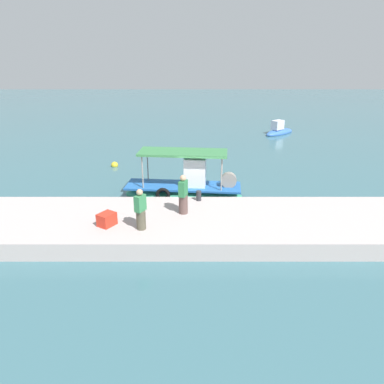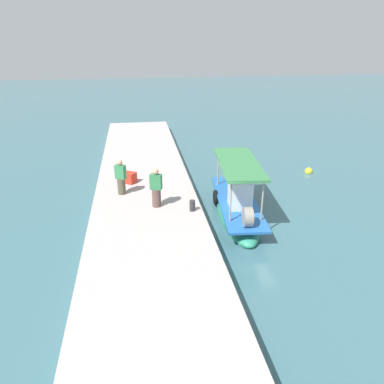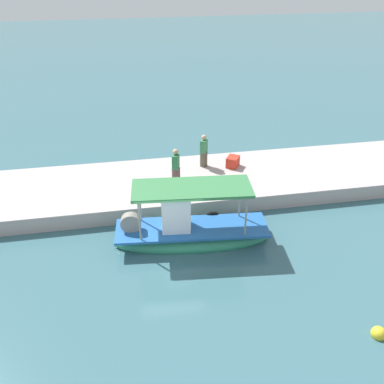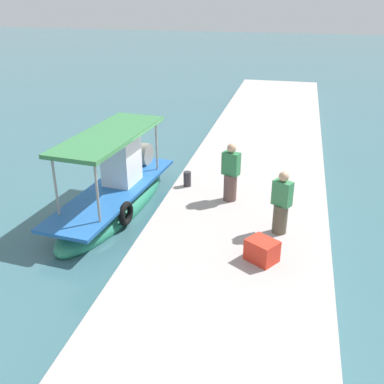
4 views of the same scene
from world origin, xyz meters
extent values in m
plane|color=#3A646E|center=(0.00, 0.00, 0.00)|extent=(120.00, 120.00, 0.00)
cube|color=#B3A6A2|center=(0.00, -4.25, 0.36)|extent=(36.00, 4.73, 0.72)
ellipsoid|color=#2F906C|center=(-0.98, -0.15, 0.13)|extent=(6.39, 2.26, 0.96)
cube|color=#2460AD|center=(-0.98, -0.15, 0.66)|extent=(6.14, 2.24, 0.10)
cube|color=white|center=(-0.36, -0.21, 1.41)|extent=(1.18, 1.02, 1.60)
cylinder|color=gray|center=(1.07, 0.29, 1.52)|extent=(0.07, 0.07, 1.80)
cylinder|color=gray|center=(0.95, -0.98, 1.52)|extent=(0.07, 0.07, 1.80)
cylinder|color=gray|center=(-2.92, 0.67, 1.52)|extent=(0.07, 0.07, 1.80)
cylinder|color=gray|center=(-3.04, -0.59, 1.52)|extent=(0.07, 0.07, 1.80)
cube|color=#397D47|center=(-0.98, -0.15, 2.48)|extent=(4.65, 2.09, 0.12)
torus|color=black|center=(-2.00, -0.93, 0.46)|extent=(0.75, 0.25, 0.74)
cylinder|color=gray|center=(1.38, -0.38, 1.06)|extent=(0.83, 0.42, 0.80)
cylinder|color=#524D3D|center=(-2.53, -5.33, 1.11)|extent=(0.51, 0.51, 0.78)
cube|color=#35814E|center=(-2.53, -5.33, 1.82)|extent=(0.46, 0.54, 0.64)
sphere|color=tan|center=(-2.53, -5.33, 2.27)|extent=(0.25, 0.25, 0.25)
cylinder|color=brown|center=(-0.90, -3.80, 1.13)|extent=(0.49, 0.49, 0.81)
cube|color=#2F7947|center=(-0.90, -3.80, 1.87)|extent=(0.42, 0.55, 0.67)
sphere|color=tan|center=(-0.90, -3.80, 2.33)|extent=(0.26, 0.26, 0.26)
cylinder|color=#2D2D33|center=(-0.21, -2.33, 0.96)|extent=(0.24, 0.24, 0.47)
cube|color=red|center=(-3.95, -5.01, 0.98)|extent=(0.81, 0.85, 0.52)
sphere|color=gold|center=(-5.77, 5.60, 0.09)|extent=(0.46, 0.46, 0.46)
ellipsoid|color=#3869B8|center=(7.72, 16.20, 0.11)|extent=(3.54, 3.31, 0.72)
cube|color=silver|center=(7.45, 15.96, 0.89)|extent=(1.30, 1.27, 0.84)
camera|label=1|loc=(-0.52, -18.62, 7.32)|focal=34.87mm
camera|label=2|loc=(13.97, -4.53, 7.67)|focal=34.89mm
camera|label=3|loc=(1.51, 13.60, 10.48)|focal=40.15mm
camera|label=4|loc=(-12.91, -5.47, 6.51)|focal=42.20mm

